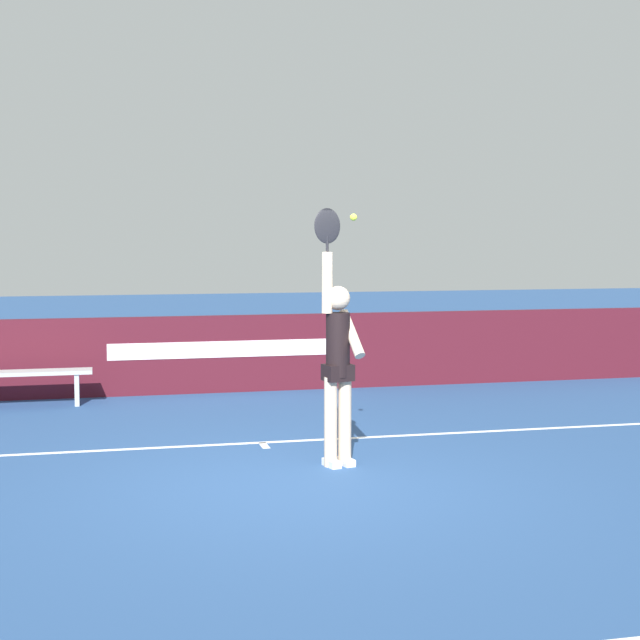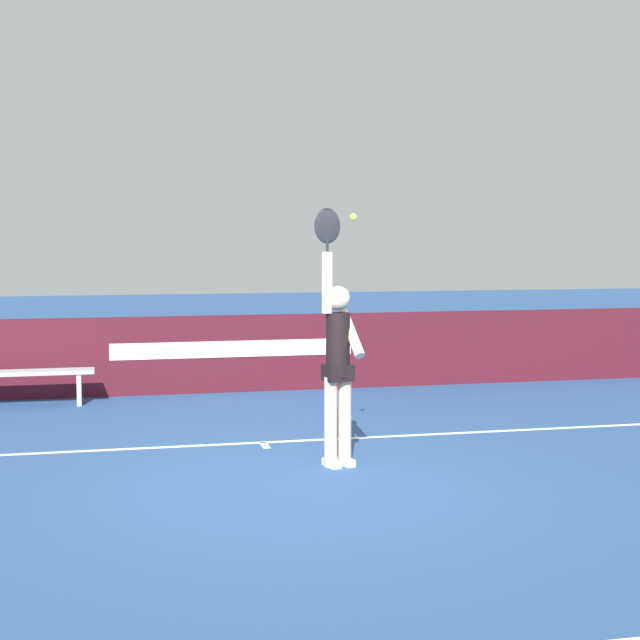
{
  "view_description": "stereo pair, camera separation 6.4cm",
  "coord_description": "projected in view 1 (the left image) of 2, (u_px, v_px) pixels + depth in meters",
  "views": [
    {
      "loc": [
        -1.73,
        -8.31,
        2.23
      ],
      "look_at": [
        0.38,
        0.68,
        1.44
      ],
      "focal_mm": 53.48,
      "sensor_mm": 36.0,
      "label": 1
    },
    {
      "loc": [
        -1.67,
        -8.33,
        2.23
      ],
      "look_at": [
        0.38,
        0.68,
        1.44
      ],
      "focal_mm": 53.48,
      "sensor_mm": 36.0,
      "label": 2
    }
  ],
  "objects": [
    {
      "name": "tennis_player",
      "position": [
        338.0,
        359.0,
        9.28
      ],
      "size": [
        0.48,
        0.44,
        2.52
      ],
      "color": "beige",
      "rests_on": "ground"
    },
    {
      "name": "court_lines",
      "position": [
        319.0,
        513.0,
        7.75
      ],
      "size": [
        11.07,
        5.64,
        0.0
      ],
      "color": "white",
      "rests_on": "ground"
    },
    {
      "name": "back_wall",
      "position": [
        220.0,
        354.0,
        13.81
      ],
      "size": [
        16.39,
        0.19,
        1.11
      ],
      "color": "#4A131E",
      "rests_on": "ground"
    },
    {
      "name": "tennis_ball",
      "position": [
        354.0,
        217.0,
        9.0
      ],
      "size": [
        0.07,
        0.07,
        0.07
      ],
      "color": "#C6E632"
    },
    {
      "name": "ground_plane",
      "position": [
        296.0,
        484.0,
        8.65
      ],
      "size": [
        60.0,
        60.0,
        0.0
      ],
      "primitive_type": "plane",
      "color": "navy"
    },
    {
      "name": "courtside_bench_near",
      "position": [
        26.0,
        379.0,
        12.62
      ],
      "size": [
        1.71,
        0.36,
        0.48
      ],
      "color": "#A9ACAD",
      "rests_on": "ground"
    }
  ]
}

